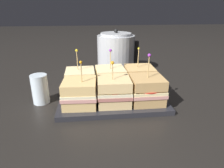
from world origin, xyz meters
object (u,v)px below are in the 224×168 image
Objects in this scene: serving_platter at (112,98)px; sandwich_back_left at (80,81)px; sandwich_front_left at (80,93)px; sandwich_back_right at (139,78)px; drinking_glass at (40,89)px; kettle_steel at (116,54)px; sandwich_back_center at (110,79)px; sandwich_front_center at (114,91)px; sandwich_front_right at (147,90)px.

sandwich_back_left is (-0.12, 0.06, 0.05)m from serving_platter.
sandwich_front_left is 0.12m from sandwich_back_left.
drinking_glass is (-0.38, -0.05, -0.01)m from sandwich_back_right.
sandwich_back_center is at bearing -102.51° from kettle_steel.
serving_platter is at bearing 91.86° from sandwich_front_center.
kettle_steel is (0.05, 0.38, 0.04)m from sandwich_front_center.
drinking_glass is (-0.26, -0.05, -0.01)m from sandwich_back_center.
sandwich_front_center is (0.00, -0.06, 0.06)m from serving_platter.
drinking_glass is (-0.32, -0.31, -0.05)m from kettle_steel.
sandwich_front_left reaches higher than sandwich_front_center.
kettle_steel is at bearing 77.49° from sandwich_back_center.
serving_platter is 0.14m from sandwich_back_right.
sandwich_back_center is at bearing 134.46° from sandwich_front_right.
serving_platter is 2.26× the size of sandwich_back_right.
kettle_steel is at bearing 80.08° from serving_platter.
sandwich_front_left is 0.42m from kettle_steel.
sandwich_front_left is 0.17m from sandwich_back_center.
sandwich_back_left is (-0.00, 0.12, 0.00)m from sandwich_front_left.
sandwich_back_center is at bearing 45.93° from sandwich_front_left.
sandwich_front_left is at bearing -153.14° from sandwich_back_right.
sandwich_front_right is (0.23, -0.00, 0.00)m from sandwich_front_left.
sandwich_front_center is 0.90× the size of sandwich_back_right.
sandwich_back_right is at bearing 0.24° from sandwich_back_left.
sandwich_front_center is 0.67× the size of kettle_steel.
sandwich_front_right is (0.12, -0.06, 0.06)m from serving_platter.
drinking_glass is at bearing 169.35° from sandwich_front_right.
sandwich_front_center is at bearing -88.14° from serving_platter.
serving_platter is at bearing -88.18° from sandwich_back_center.
sandwich_front_left is 0.12m from sandwich_front_center.
sandwich_front_left is 0.94× the size of sandwich_back_center.
drinking_glass is (-0.27, 0.07, -0.01)m from sandwich_front_center.
drinking_glass is (-0.15, -0.05, -0.01)m from sandwich_back_left.
sandwich_back_center is 0.73× the size of kettle_steel.
sandwich_front_right is 0.12m from sandwich_back_right.
sandwich_back_right is at bearing 26.84° from serving_platter.
sandwich_front_left is 0.23m from sandwich_front_right.
sandwich_front_left is at bearing -134.07° from sandwich_back_center.
sandwich_back_center is 1.56× the size of drinking_glass.
sandwich_back_left is (-0.24, 0.12, -0.00)m from sandwich_front_right.
serving_platter is at bearing 152.33° from sandwich_front_right.
sandwich_back_left reaches higher than drinking_glass.
sandwich_front_left is 0.16m from drinking_glass.
sandwich_front_right is 0.39m from kettle_steel.
sandwich_front_left is at bearing 179.81° from sandwich_front_center.
serving_platter is 1.68× the size of kettle_steel.
sandwich_back_left is 0.12m from sandwich_back_center.
sandwich_back_center reaches higher than drinking_glass.
drinking_glass is at bearing -135.89° from kettle_steel.
drinking_glass is at bearing -169.43° from sandwich_back_center.
kettle_steel is (0.06, 0.26, 0.04)m from sandwich_back_center.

